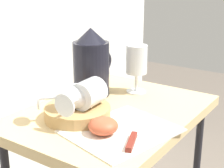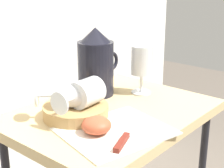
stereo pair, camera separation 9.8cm
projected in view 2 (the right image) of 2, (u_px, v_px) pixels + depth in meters
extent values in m
cube|color=tan|center=(112.00, 115.00, 1.02)|extent=(0.59, 0.44, 0.03)
cylinder|color=black|center=(119.00, 165.00, 1.42)|extent=(0.02, 0.02, 0.69)
cube|color=silver|center=(115.00, 131.00, 0.87)|extent=(0.30, 0.27, 0.00)
cylinder|color=tan|center=(76.00, 111.00, 0.96)|extent=(0.18, 0.18, 0.03)
cylinder|color=black|center=(96.00, 69.00, 1.11)|extent=(0.12, 0.12, 0.17)
cylinder|color=#D1661E|center=(96.00, 79.00, 1.12)|extent=(0.11, 0.11, 0.10)
cone|color=black|center=(95.00, 35.00, 1.08)|extent=(0.10, 0.10, 0.05)
torus|color=black|center=(111.00, 61.00, 1.17)|extent=(0.07, 0.01, 0.07)
cylinder|color=silver|center=(141.00, 92.00, 1.15)|extent=(0.06, 0.06, 0.00)
cylinder|color=silver|center=(141.00, 83.00, 1.14)|extent=(0.01, 0.01, 0.06)
cylinder|color=silver|center=(142.00, 60.00, 1.11)|extent=(0.07, 0.07, 0.09)
cylinder|color=#D1661E|center=(142.00, 66.00, 1.12)|extent=(0.06, 0.06, 0.05)
cylinder|color=silver|center=(75.00, 95.00, 0.93)|extent=(0.10, 0.10, 0.07)
cylinder|color=silver|center=(49.00, 95.00, 0.93)|extent=(0.05, 0.05, 0.01)
cylinder|color=silver|center=(37.00, 95.00, 0.93)|extent=(0.05, 0.04, 0.06)
cylinder|color=silver|center=(86.00, 92.00, 0.94)|extent=(0.08, 0.08, 0.07)
cylinder|color=silver|center=(68.00, 100.00, 0.89)|extent=(0.06, 0.01, 0.01)
cylinder|color=silver|center=(59.00, 104.00, 0.86)|extent=(0.01, 0.06, 0.06)
ellipsoid|color=#C15133|center=(97.00, 125.00, 0.85)|extent=(0.07, 0.07, 0.04)
cube|color=silver|center=(135.00, 124.00, 0.91)|extent=(0.14, 0.07, 0.00)
cube|color=maroon|center=(122.00, 142.00, 0.80)|extent=(0.08, 0.04, 0.01)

